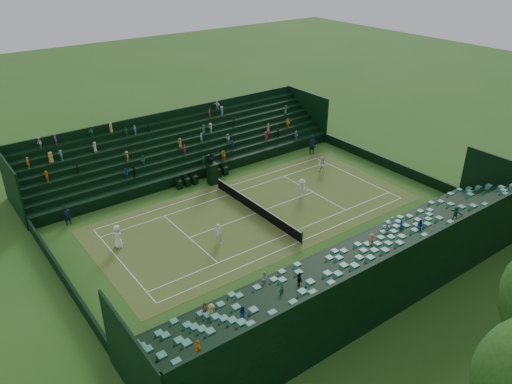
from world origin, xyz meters
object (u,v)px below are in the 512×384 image
player_far_west (322,165)px  player_far_east (302,188)px  umpire_chair (212,171)px  player_near_west (118,236)px  player_near_east (219,233)px  tennis_net (256,208)px

player_far_west → player_far_east: size_ratio=0.95×
umpire_chair → player_near_west: (4.88, -11.25, -0.39)m
umpire_chair → player_near_east: bearing=-29.3°
tennis_net → player_near_west: player_near_west is taller
player_far_west → player_far_east: player_far_east is taller
player_near_east → player_far_west: size_ratio=1.00×
player_near_west → player_far_east: size_ratio=1.05×
player_far_east → umpire_chair: bearing=-176.8°
tennis_net → player_near_east: 5.29m
tennis_net → umpire_chair: 6.94m
player_near_west → player_near_east: player_near_west is taller
umpire_chair → player_near_west: 12.27m
umpire_chair → player_far_west: size_ratio=1.85×
player_near_east → player_far_east: size_ratio=0.94×
player_near_west → player_far_west: player_near_west is taller
player_near_east → player_far_east: 10.06m
player_near_west → player_far_east: (2.08, 16.18, -0.05)m
umpire_chair → player_far_west: 10.81m
player_near_west → player_far_east: player_near_west is taller
player_near_west → player_far_west: (-0.62, 21.17, -0.09)m
tennis_net → umpire_chair: size_ratio=3.79×
player_near_east → player_near_west: bearing=47.7°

